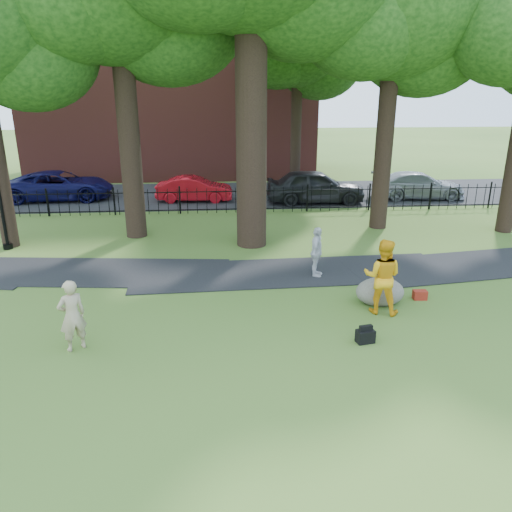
{
  "coord_description": "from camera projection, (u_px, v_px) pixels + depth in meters",
  "views": [
    {
      "loc": [
        -1.24,
        -10.96,
        5.74
      ],
      "look_at": [
        -0.23,
        2.0,
        1.26
      ],
      "focal_mm": 35.0,
      "sensor_mm": 36.0,
      "label": 1
    }
  ],
  "objects": [
    {
      "name": "grey_car",
      "position": [
        315.0,
        186.0,
        25.3
      ],
      "size": [
        5.01,
        2.1,
        1.69
      ],
      "primitive_type": "imported",
      "rotation": [
        0.0,
        0.0,
        1.55
      ],
      "color": "black",
      "rests_on": "ground"
    },
    {
      "name": "lamppost",
      "position": [
        1.0,
        204.0,
        17.84
      ],
      "size": [
        0.34,
        0.34,
        3.41
      ],
      "rotation": [
        0.0,
        0.0,
        -0.32
      ],
      "color": "black",
      "rests_on": "ground"
    },
    {
      "name": "navy_van",
      "position": [
        60.0,
        186.0,
        25.96
      ],
      "size": [
        5.49,
        2.73,
        1.49
      ],
      "primitive_type": "imported",
      "rotation": [
        0.0,
        0.0,
        1.62
      ],
      "color": "#0B0B3B",
      "rests_on": "ground"
    },
    {
      "name": "street",
      "position": [
        240.0,
        195.0,
        27.37
      ],
      "size": [
        80.0,
        7.0,
        0.02
      ],
      "primitive_type": "cube",
      "color": "black",
      "rests_on": "ground"
    },
    {
      "name": "red_bag",
      "position": [
        420.0,
        295.0,
        14.03
      ],
      "size": [
        0.39,
        0.26,
        0.26
      ],
      "primitive_type": "cube",
      "rotation": [
        0.0,
        0.0,
        -0.06
      ],
      "color": "maroon",
      "rests_on": "ground"
    },
    {
      "name": "ground",
      "position": [
        272.0,
        330.0,
        12.29
      ],
      "size": [
        120.0,
        120.0,
        0.0
      ],
      "primitive_type": "plane",
      "color": "#3C5E20",
      "rests_on": "ground"
    },
    {
      "name": "man",
      "position": [
        382.0,
        276.0,
        12.96
      ],
      "size": [
        1.2,
        1.08,
        2.02
      ],
      "primitive_type": "imported",
      "rotation": [
        0.0,
        0.0,
        2.74
      ],
      "color": "orange",
      "rests_on": "ground"
    },
    {
      "name": "footpath",
      "position": [
        289.0,
        273.0,
        16.04
      ],
      "size": [
        36.07,
        3.85,
        0.03
      ],
      "primitive_type": "cube",
      "rotation": [
        0.0,
        0.0,
        0.03
      ],
      "color": "black",
      "rests_on": "ground"
    },
    {
      "name": "boulder",
      "position": [
        380.0,
        290.0,
        13.71
      ],
      "size": [
        1.55,
        1.33,
        0.78
      ],
      "primitive_type": "ellipsoid",
      "rotation": [
        0.0,
        0.0,
        -0.28
      ],
      "color": "#5D574D",
      "rests_on": "ground"
    },
    {
      "name": "iron_fence",
      "position": [
        244.0,
        200.0,
        23.41
      ],
      "size": [
        44.0,
        0.04,
        1.2
      ],
      "color": "black",
      "rests_on": "ground"
    },
    {
      "name": "backpack",
      "position": [
        365.0,
        336.0,
        11.67
      ],
      "size": [
        0.46,
        0.34,
        0.31
      ],
      "primitive_type": "cube",
      "rotation": [
        0.0,
        0.0,
        0.2
      ],
      "color": "black",
      "rests_on": "ground"
    },
    {
      "name": "silver_car",
      "position": [
        418.0,
        185.0,
        26.32
      ],
      "size": [
        4.9,
        2.28,
        1.38
      ],
      "primitive_type": "imported",
      "rotation": [
        0.0,
        0.0,
        1.5
      ],
      "color": "gray",
      "rests_on": "ground"
    },
    {
      "name": "red_sedan",
      "position": [
        194.0,
        189.0,
        25.68
      ],
      "size": [
        3.94,
        1.57,
        1.28
      ],
      "primitive_type": "imported",
      "rotation": [
        0.0,
        0.0,
        1.51
      ],
      "color": "#A70C16",
      "rests_on": "ground"
    },
    {
      "name": "pedestrian",
      "position": [
        317.0,
        252.0,
        15.49
      ],
      "size": [
        0.68,
        1.01,
        1.6
      ],
      "primitive_type": "imported",
      "rotation": [
        0.0,
        0.0,
        1.23
      ],
      "color": "silver",
      "rests_on": "ground"
    },
    {
      "name": "brick_building",
      "position": [
        172.0,
        80.0,
        32.66
      ],
      "size": [
        18.0,
        8.0,
        12.0
      ],
      "primitive_type": "cube",
      "color": "brown",
      "rests_on": "ground"
    },
    {
      "name": "woman",
      "position": [
        72.0,
        316.0,
        11.15
      ],
      "size": [
        0.74,
        0.68,
        1.69
      ],
      "primitive_type": "imported",
      "rotation": [
        0.0,
        0.0,
        3.73
      ],
      "color": "tan",
      "rests_on": "ground"
    },
    {
      "name": "tree_row",
      "position": [
        263.0,
        12.0,
        17.59
      ],
      "size": [
        26.82,
        7.96,
        12.42
      ],
      "color": "black",
      "rests_on": "ground"
    }
  ]
}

